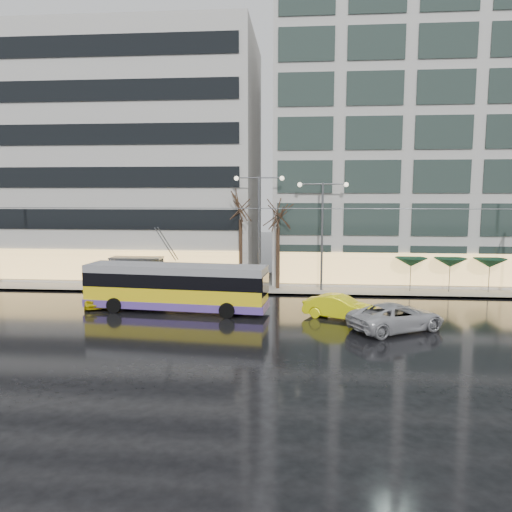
# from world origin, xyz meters

# --- Properties ---
(ground) EXTENTS (140.00, 140.00, 0.00)m
(ground) POSITION_xyz_m (0.00, 0.00, 0.00)
(ground) COLOR black
(ground) RESTS_ON ground
(sidewalk) EXTENTS (80.00, 10.00, 0.15)m
(sidewalk) POSITION_xyz_m (2.00, 14.00, 0.07)
(sidewalk) COLOR gray
(sidewalk) RESTS_ON ground
(kerb) EXTENTS (80.00, 0.10, 0.15)m
(kerb) POSITION_xyz_m (2.00, 9.05, 0.07)
(kerb) COLOR slate
(kerb) RESTS_ON ground
(building_left) EXTENTS (34.00, 14.00, 22.00)m
(building_left) POSITION_xyz_m (-16.00, 19.00, 11.15)
(building_left) COLOR #BAB8B2
(building_left) RESTS_ON sidewalk
(building_right) EXTENTS (32.00, 14.00, 25.00)m
(building_right) POSITION_xyz_m (19.00, 19.00, 12.65)
(building_right) COLOR #BAB8B2
(building_right) RESTS_ON sidewalk
(trolleybus) EXTENTS (12.40, 5.33, 5.66)m
(trolleybus) POSITION_xyz_m (-2.98, 3.36, 1.53)
(trolleybus) COLOR yellow
(trolleybus) RESTS_ON ground
(catenary) EXTENTS (42.24, 5.12, 7.00)m
(catenary) POSITION_xyz_m (1.00, 7.94, 4.25)
(catenary) COLOR #595B60
(catenary) RESTS_ON ground
(bus_shelter) EXTENTS (4.20, 1.60, 2.51)m
(bus_shelter) POSITION_xyz_m (-8.38, 10.69, 1.96)
(bus_shelter) COLOR #595B60
(bus_shelter) RESTS_ON sidewalk
(street_lamp_near) EXTENTS (3.96, 0.36, 9.03)m
(street_lamp_near) POSITION_xyz_m (2.00, 10.80, 5.99)
(street_lamp_near) COLOR #595B60
(street_lamp_near) RESTS_ON sidewalk
(street_lamp_far) EXTENTS (3.96, 0.36, 8.53)m
(street_lamp_far) POSITION_xyz_m (7.00, 10.80, 5.71)
(street_lamp_far) COLOR #595B60
(street_lamp_far) RESTS_ON sidewalk
(tree_a) EXTENTS (3.20, 3.20, 8.40)m
(tree_a) POSITION_xyz_m (0.50, 11.00, 7.09)
(tree_a) COLOR black
(tree_a) RESTS_ON sidewalk
(tree_b) EXTENTS (3.20, 3.20, 7.70)m
(tree_b) POSITION_xyz_m (3.50, 11.20, 6.40)
(tree_b) COLOR black
(tree_b) RESTS_ON sidewalk
(parasol_a) EXTENTS (2.50, 2.50, 2.65)m
(parasol_a) POSITION_xyz_m (14.00, 11.00, 2.45)
(parasol_a) COLOR #595B60
(parasol_a) RESTS_ON sidewalk
(parasol_b) EXTENTS (2.50, 2.50, 2.65)m
(parasol_b) POSITION_xyz_m (17.00, 11.00, 2.45)
(parasol_b) COLOR #595B60
(parasol_b) RESTS_ON sidewalk
(parasol_c) EXTENTS (2.50, 2.50, 2.65)m
(parasol_c) POSITION_xyz_m (20.00, 11.00, 2.45)
(parasol_c) COLOR #595B60
(parasol_c) RESTS_ON sidewalk
(taxi_a) EXTENTS (3.24, 4.51, 1.43)m
(taxi_a) POSITION_xyz_m (-9.01, 4.53, 0.71)
(taxi_a) COLOR #D3BB0B
(taxi_a) RESTS_ON ground
(taxi_b) EXTENTS (4.76, 3.32, 1.49)m
(taxi_b) POSITION_xyz_m (7.78, 2.27, 0.74)
(taxi_b) COLOR #FFFC0D
(taxi_b) RESTS_ON ground
(sedan_silver) EXTENTS (6.29, 5.09, 1.59)m
(sedan_silver) POSITION_xyz_m (10.84, -0.16, 0.80)
(sedan_silver) COLOR #B0B0B5
(sedan_silver) RESTS_ON ground
(pedestrian_a) EXTENTS (1.05, 1.07, 2.19)m
(pedestrian_a) POSITION_xyz_m (-7.59, 10.30, 1.56)
(pedestrian_a) COLOR black
(pedestrian_a) RESTS_ON sidewalk
(pedestrian_b) EXTENTS (1.13, 1.07, 1.85)m
(pedestrian_b) POSITION_xyz_m (-6.85, 10.52, 1.07)
(pedestrian_b) COLOR black
(pedestrian_b) RESTS_ON sidewalk
(pedestrian_c) EXTENTS (1.16, 1.13, 2.11)m
(pedestrian_c) POSITION_xyz_m (-9.57, 9.96, 1.27)
(pedestrian_c) COLOR black
(pedestrian_c) RESTS_ON sidewalk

